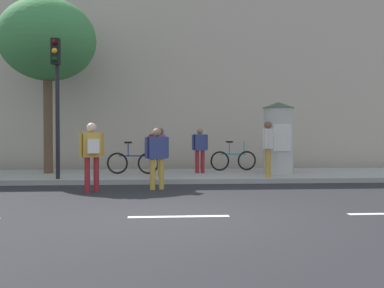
{
  "coord_description": "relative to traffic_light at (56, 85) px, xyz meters",
  "views": [
    {
      "loc": [
        -0.29,
        -7.47,
        1.44
      ],
      "look_at": [
        0.38,
        2.0,
        1.25
      ],
      "focal_mm": 39.6,
      "sensor_mm": 36.0,
      "label": 1
    }
  ],
  "objects": [
    {
      "name": "bicycle_upright",
      "position": [
        5.73,
        2.77,
        -2.4
      ],
      "size": [
        1.76,
        0.33,
        1.09
      ],
      "color": "black",
      "rests_on": "sidewalk_curb"
    },
    {
      "name": "ground_plane",
      "position": [
        3.39,
        -5.24,
        -2.94
      ],
      "size": [
        80.0,
        80.0,
        0.0
      ],
      "primitive_type": "plane",
      "color": "#232326"
    },
    {
      "name": "building_backdrop",
      "position": [
        3.39,
        6.76,
        1.36
      ],
      "size": [
        36.0,
        5.0,
        8.59
      ],
      "primitive_type": "cube",
      "color": "#B7A893",
      "rests_on": "ground_plane"
    },
    {
      "name": "lane_markings",
      "position": [
        3.39,
        -5.24,
        -2.93
      ],
      "size": [
        25.8,
        0.16,
        0.01
      ],
      "color": "silver",
      "rests_on": "ground_plane"
    },
    {
      "name": "pedestrian_near_pole",
      "position": [
        2.96,
        -1.41,
        -1.96
      ],
      "size": [
        0.64,
        0.41,
        1.64
      ],
      "color": "#B78C33",
      "rests_on": "ground_plane"
    },
    {
      "name": "street_tree",
      "position": [
        -0.81,
        2.12,
        1.76
      ],
      "size": [
        3.27,
        3.27,
        5.96
      ],
      "color": "brown",
      "rests_on": "sidewalk_curb"
    },
    {
      "name": "bicycle_leaning",
      "position": [
        2.11,
        1.62,
        -2.4
      ],
      "size": [
        1.76,
        0.28,
        1.09
      ],
      "color": "black",
      "rests_on": "sidewalk_curb"
    },
    {
      "name": "pedestrian_tallest",
      "position": [
        1.32,
        -1.85,
        -1.87
      ],
      "size": [
        0.6,
        0.49,
        1.77
      ],
      "color": "maroon",
      "rests_on": "ground_plane"
    },
    {
      "name": "pedestrian_in_light_jacket",
      "position": [
        2.92,
        2.71,
        -1.88
      ],
      "size": [
        0.6,
        0.31,
        1.56
      ],
      "color": "silver",
      "rests_on": "sidewalk_curb"
    },
    {
      "name": "pedestrian_with_backpack",
      "position": [
        4.4,
        1.77,
        -1.89
      ],
      "size": [
        0.56,
        0.3,
        1.55
      ],
      "color": "maroon",
      "rests_on": "sidewalk_curb"
    },
    {
      "name": "pedestrian_in_red_top",
      "position": [
        6.39,
        0.25,
        -1.75
      ],
      "size": [
        0.41,
        0.6,
        1.74
      ],
      "color": "#B78C33",
      "rests_on": "sidewalk_curb"
    },
    {
      "name": "sidewalk_curb",
      "position": [
        3.39,
        1.76,
        -2.86
      ],
      "size": [
        36.0,
        4.0,
        0.15
      ],
      "primitive_type": "cube",
      "color": "#9E9B93",
      "rests_on": "ground_plane"
    },
    {
      "name": "pedestrian_with_bag",
      "position": [
        3.05,
        0.64,
        -1.88
      ],
      "size": [
        0.32,
        0.65,
        1.54
      ],
      "color": "#B78C33",
      "rests_on": "sidewalk_curb"
    },
    {
      "name": "poster_column",
      "position": [
        7.05,
        1.46,
        -1.55
      ],
      "size": [
        1.09,
        1.09,
        2.44
      ],
      "color": "#B2ADA3",
      "rests_on": "sidewalk_curb"
    },
    {
      "name": "traffic_light",
      "position": [
        0.0,
        0.0,
        0.0
      ],
      "size": [
        0.24,
        0.45,
        4.12
      ],
      "color": "black",
      "rests_on": "sidewalk_curb"
    }
  ]
}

